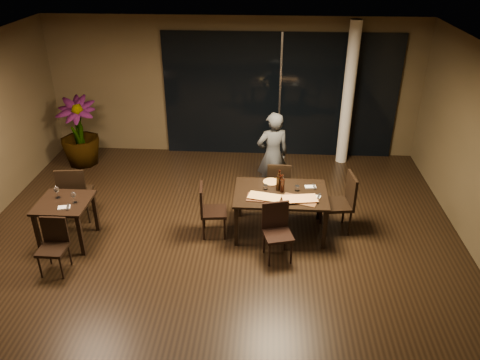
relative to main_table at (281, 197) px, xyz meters
The scene contains 30 objects.
ground 1.45m from the main_table, 141.34° to the right, with size 8.00×8.00×0.00m, color black.
wall_back 3.50m from the main_table, 107.10° to the left, with size 8.00×0.10×3.00m, color #483C26.
ceiling 2.67m from the main_table, 141.34° to the right, with size 8.00×8.00×0.04m, color silver.
window_panel 3.23m from the main_table, 90.00° to the left, with size 5.00×0.06×2.70m, color black.
column 3.28m from the main_table, 63.84° to the left, with size 0.24×0.24×3.00m, color white.
main_table is the anchor object (origin of this frame).
side_table 3.44m from the main_table, behind, with size 0.80×0.80×0.75m.
chair_main_far 0.84m from the main_table, 90.88° to the left, with size 0.43×0.43×0.90m.
chair_main_near 0.68m from the main_table, 95.33° to the right, with size 0.51×0.51×0.90m.
chair_main_left 1.18m from the main_table, behind, with size 0.46×0.46×0.91m.
chair_main_right 1.04m from the main_table, ahead, with size 0.53×0.53×1.02m.
chair_side_far 3.49m from the main_table, behind, with size 0.53×0.53×1.04m.
chair_side_near 3.53m from the main_table, 160.30° to the right, with size 0.39×0.39×0.84m.
diner 1.27m from the main_table, 96.26° to the left, with size 0.56×0.38×1.66m, color #2F3134.
potted_plant 4.83m from the main_table, 150.91° to the left, with size 0.80×0.80×1.47m, color #204818.
pizza_board_left 0.34m from the main_table, 142.47° to the right, with size 0.55×0.28×0.01m, color #422315.
pizza_board_right 0.38m from the main_table, 38.12° to the right, with size 0.55×0.28×0.01m, color #4E2F19.
oblong_pizza_left 0.34m from the main_table, 142.47° to the right, with size 0.49×0.23×0.02m, color maroon, non-canonical shape.
oblong_pizza_right 0.38m from the main_table, 38.12° to the right, with size 0.52×0.24×0.02m, color #690F09, non-canonical shape.
round_pizza 0.38m from the main_table, 114.69° to the left, with size 0.27×0.27×0.01m, color #AE2C13.
bottle_a 0.25m from the main_table, 120.02° to the left, with size 0.07×0.07×0.31m, color black, non-canonical shape.
bottle_b 0.23m from the main_table, 55.22° to the left, with size 0.07×0.07×0.31m, color black, non-canonical shape.
bottle_c 0.27m from the main_table, 105.04° to the left, with size 0.08×0.08×0.35m, color black, non-canonical shape.
tumbler_left 0.29m from the main_table, 159.72° to the left, with size 0.07×0.07×0.08m, color white.
tumbler_right 0.30m from the main_table, 17.95° to the left, with size 0.07×0.07×0.09m, color white.
napkin_near 0.56m from the main_table, 10.98° to the right, with size 0.18×0.10×0.01m, color white.
napkin_far 0.54m from the main_table, 23.48° to the left, with size 0.18×0.10×0.01m, color silver.
wine_glass_a 3.55m from the main_table, behind, with size 0.09×0.09×0.19m, color white, non-canonical shape.
wine_glass_b 3.26m from the main_table, behind, with size 0.08×0.08×0.18m, color white, non-canonical shape.
side_napkin 3.39m from the main_table, 168.43° to the right, with size 0.18×0.11×0.01m, color white.
Camera 1 is at (0.75, -5.80, 4.48)m, focal length 35.00 mm.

